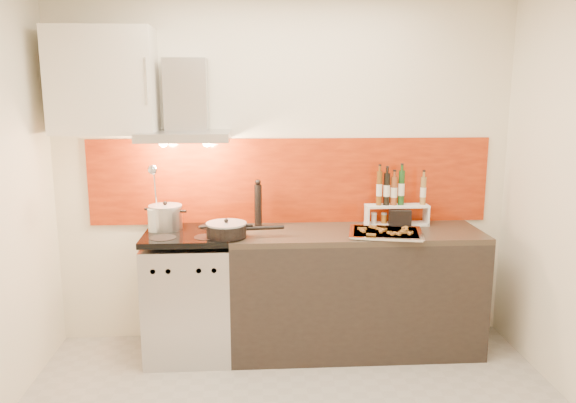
{
  "coord_description": "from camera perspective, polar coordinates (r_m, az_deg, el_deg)",
  "views": [
    {
      "loc": [
        -0.23,
        -2.77,
        1.89
      ],
      "look_at": [
        0.0,
        0.95,
        1.15
      ],
      "focal_mm": 35.0,
      "sensor_mm": 36.0,
      "label": 1
    }
  ],
  "objects": [
    {
      "name": "upper_cabinet",
      "position": [
        4.12,
        -18.26,
        11.53
      ],
      "size": [
        0.7,
        0.35,
        0.72
      ],
      "primitive_type": "cube",
      "color": "beige",
      "rests_on": "back_wall"
    },
    {
      "name": "saute_pan",
      "position": [
        3.84,
        -6.17,
        -2.86
      ],
      "size": [
        0.53,
        0.28,
        0.13
      ],
      "color": "black",
      "rests_on": "range_stove"
    },
    {
      "name": "baking_tray",
      "position": [
        3.97,
        9.91,
        -3.13
      ],
      "size": [
        0.57,
        0.48,
        0.03
      ],
      "color": "silver",
      "rests_on": "counter"
    },
    {
      "name": "pepper_mill",
      "position": [
        4.14,
        -3.06,
        -0.2
      ],
      "size": [
        0.05,
        0.05,
        0.35
      ],
      "color": "black",
      "rests_on": "counter"
    },
    {
      "name": "step_shelf",
      "position": [
        4.24,
        10.89,
        -0.19
      ],
      "size": [
        0.47,
        0.13,
        0.41
      ],
      "color": "white",
      "rests_on": "counter"
    },
    {
      "name": "backsplash",
      "position": [
        4.22,
        0.31,
        2.1
      ],
      "size": [
        3.0,
        0.02,
        0.64
      ],
      "primitive_type": "cube",
      "color": "maroon",
      "rests_on": "back_wall"
    },
    {
      "name": "range_hood",
      "position": [
        4.03,
        -10.36,
        8.97
      ],
      "size": [
        0.62,
        0.5,
        0.61
      ],
      "color": "#B7B7BA",
      "rests_on": "back_wall"
    },
    {
      "name": "utensil_jar",
      "position": [
        4.05,
        -13.37,
        -1.11
      ],
      "size": [
        0.1,
        0.15,
        0.49
      ],
      "color": "silver",
      "rests_on": "range_stove"
    },
    {
      "name": "stock_pot",
      "position": [
        4.11,
        -12.32,
        -1.56
      ],
      "size": [
        0.24,
        0.24,
        0.21
      ],
      "color": "#B7B7BA",
      "rests_on": "range_stove"
    },
    {
      "name": "range_stove",
      "position": [
        4.15,
        -9.95,
        -9.36
      ],
      "size": [
        0.6,
        0.6,
        0.91
      ],
      "color": "#B7B7BA",
      "rests_on": "ground"
    },
    {
      "name": "counter",
      "position": [
        4.19,
        6.79,
        -8.94
      ],
      "size": [
        1.8,
        0.6,
        0.9
      ],
      "color": "black",
      "rests_on": "ground"
    },
    {
      "name": "back_wall",
      "position": [
        4.21,
        -0.38,
        3.2
      ],
      "size": [
        3.4,
        0.02,
        2.6
      ],
      "primitive_type": "cube",
      "color": "silver",
      "rests_on": "ground"
    },
    {
      "name": "caddy_box",
      "position": [
        4.2,
        11.3,
        -1.78
      ],
      "size": [
        0.17,
        0.09,
        0.14
      ],
      "primitive_type": "cube",
      "rotation": [
        0.0,
        0.0,
        -0.12
      ],
      "color": "black",
      "rests_on": "counter"
    }
  ]
}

